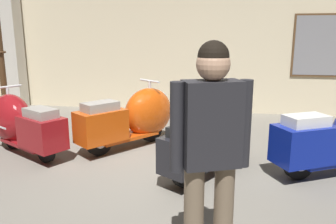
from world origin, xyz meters
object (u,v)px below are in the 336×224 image
(scooter_0, at_px, (20,123))
(lamppost, at_px, (1,58))
(visitor_0, at_px, (211,146))
(scooter_1, at_px, (135,117))
(scooter_2, at_px, (215,139))

(scooter_0, distance_m, lamppost, 1.52)
(scooter_0, height_order, visitor_0, visitor_0)
(scooter_1, height_order, scooter_2, scooter_1)
(scooter_2, distance_m, lamppost, 4.02)
(scooter_0, height_order, scooter_2, scooter_0)
(scooter_0, xyz_separation_m, scooter_1, (1.61, 0.61, 0.02))
(visitor_0, bearing_deg, lamppost, 29.40)
(scooter_0, distance_m, scooter_1, 1.72)
(scooter_0, relative_size, scooter_2, 1.05)
(scooter_2, bearing_deg, visitor_0, -147.38)
(scooter_0, distance_m, visitor_0, 3.67)
(scooter_0, bearing_deg, visitor_0, 172.58)
(scooter_0, height_order, lamppost, lamppost)
(scooter_1, bearing_deg, scooter_0, 148.20)
(scooter_0, xyz_separation_m, scooter_2, (2.90, -0.23, -0.02))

